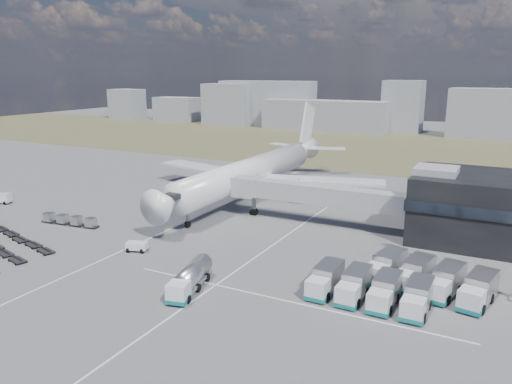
% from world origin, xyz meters
% --- Properties ---
extents(ground, '(420.00, 420.00, 0.00)m').
position_xyz_m(ground, '(0.00, 0.00, 0.00)').
color(ground, '#565659').
rests_on(ground, ground).
extents(grass_strip, '(420.00, 90.00, 0.01)m').
position_xyz_m(grass_strip, '(0.00, 110.00, 0.01)').
color(grass_strip, brown).
rests_on(grass_strip, ground).
extents(lane_markings, '(47.12, 110.00, 0.01)m').
position_xyz_m(lane_markings, '(9.77, 3.00, 0.01)').
color(lane_markings, silver).
rests_on(lane_markings, ground).
extents(jet_bridge, '(30.30, 3.80, 7.05)m').
position_xyz_m(jet_bridge, '(15.90, 20.42, 5.05)').
color(jet_bridge, '#939399').
rests_on(jet_bridge, ground).
extents(airliner, '(51.59, 64.53, 17.62)m').
position_xyz_m(airliner, '(0.00, 32.38, 5.29)').
color(airliner, silver).
rests_on(airliner, ground).
extents(skyline, '(304.45, 23.11, 24.67)m').
position_xyz_m(skyline, '(22.35, 151.18, 10.12)').
color(skyline, gray).
rests_on(skyline, ground).
extents(fuel_tanker, '(4.33, 9.44, 2.96)m').
position_xyz_m(fuel_tanker, '(14.13, -10.62, 1.48)').
color(fuel_tanker, silver).
rests_on(fuel_tanker, ground).
extents(pushback_tug, '(3.28, 2.50, 1.35)m').
position_xyz_m(pushback_tug, '(0.04, -3.41, 0.67)').
color(pushback_tug, silver).
rests_on(pushback_tug, ground).
extents(utility_van, '(4.05, 2.74, 2.03)m').
position_xyz_m(utility_van, '(-40.54, 4.96, 1.01)').
color(utility_van, silver).
rests_on(utility_van, ground).
extents(catering_truck, '(3.32, 5.94, 2.57)m').
position_xyz_m(catering_truck, '(15.23, 39.77, 1.32)').
color(catering_truck, silver).
rests_on(catering_truck, ground).
extents(service_trucks_near, '(12.80, 7.12, 2.83)m').
position_xyz_m(service_trucks_near, '(33.32, -3.82, 1.54)').
color(service_trucks_near, silver).
rests_on(service_trucks_near, ground).
extents(service_trucks_far, '(14.50, 9.84, 2.96)m').
position_xyz_m(service_trucks_far, '(38.77, 2.08, 1.61)').
color(service_trucks_far, silver).
rests_on(service_trucks_far, ground).
extents(uld_row, '(10.95, 2.66, 1.50)m').
position_xyz_m(uld_row, '(-18.00, 1.05, 0.90)').
color(uld_row, black).
rests_on(uld_row, ground).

